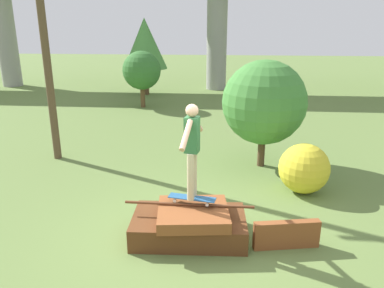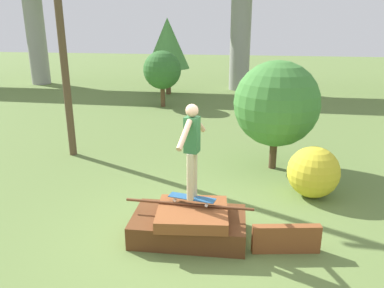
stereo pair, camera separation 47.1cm
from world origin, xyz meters
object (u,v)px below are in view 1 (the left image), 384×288
Objects in this scene: utility_pole at (42,17)px; tree_behind_left at (145,44)px; skater at (192,145)px; skateboard at (192,198)px; tree_mid_back at (142,71)px; bush_yellow_flowering at (304,168)px; tree_behind_right at (264,103)px.

utility_pole reaches higher than tree_behind_left.
skateboard is at bearing -161.57° from skater.
skater is 10.80m from tree_mid_back.
bush_yellow_flowering is (2.25, 2.00, -0.17)m from skateboard.
tree_behind_right is (5.52, -0.08, -2.01)m from utility_pole.
tree_mid_back is (0.93, 6.72, -2.07)m from utility_pole.
bush_yellow_flowering is (0.78, -1.54, -1.12)m from tree_behind_right.
tree_behind_left is (-3.61, 13.45, 1.86)m from skateboard.
skateboard is 3.02m from bush_yellow_flowering.
skater is 13.96m from tree_behind_left.
utility_pole is 7.09m from tree_mid_back.
skater is 3.21m from bush_yellow_flowering.
bush_yellow_flowering is at bearing 41.62° from skateboard.
tree_behind_left is 3.30m from tree_mid_back.
tree_behind_right reaches higher than bush_yellow_flowering.
skater is at bearing -75.00° from tree_behind_left.
tree_mid_back is (0.49, -3.11, -0.97)m from tree_behind_left.
utility_pole is 5.88m from tree_behind_right.
utility_pole reaches higher than tree_mid_back.
utility_pole is (-4.05, 3.62, 2.02)m from skater.
tree_behind_left is at bearing 117.13° from tree_behind_right.
bush_yellow_flowering is (6.30, -1.62, -3.13)m from utility_pole.
tree_mid_back is at bearing 106.79° from skater.
skater is at bearing -138.38° from bush_yellow_flowering.
utility_pole is at bearing 138.16° from skateboard.
tree_behind_right reaches higher than skater.
skater is at bearing -73.21° from tree_mid_back.
tree_behind_right is at bearing 116.79° from bush_yellow_flowering.
tree_mid_back is at bearing -81.15° from tree_behind_left.
skateboard is at bearing -138.38° from bush_yellow_flowering.
skater is at bearing -112.65° from tree_behind_right.
utility_pole is at bearing -97.84° from tree_mid_back.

